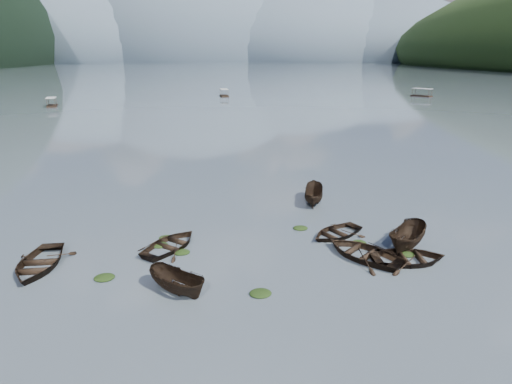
{
  "coord_description": "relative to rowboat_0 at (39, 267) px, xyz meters",
  "views": [
    {
      "loc": [
        -2.29,
        -16.54,
        11.81
      ],
      "look_at": [
        0.0,
        12.0,
        2.0
      ],
      "focal_mm": 28.0,
      "sensor_mm": 36.0,
      "label": 1
    }
  ],
  "objects": [
    {
      "name": "ground_plane",
      "position": [
        13.37,
        -5.18,
        0.0
      ],
      "size": [
        2400.0,
        2400.0,
        0.0
      ],
      "primitive_type": "plane",
      "color": "#48525B"
    },
    {
      "name": "haze_mtn_a",
      "position": [
        -246.63,
        894.82,
        0.0
      ],
      "size": [
        520.0,
        520.0,
        280.0
      ],
      "primitive_type": "ellipsoid",
      "color": "#475666",
      "rests_on": "ground"
    },
    {
      "name": "haze_mtn_b",
      "position": [
        -46.63,
        894.82,
        0.0
      ],
      "size": [
        520.0,
        520.0,
        340.0
      ],
      "primitive_type": "ellipsoid",
      "color": "#475666",
      "rests_on": "ground"
    },
    {
      "name": "haze_mtn_c",
      "position": [
        153.37,
        894.82,
        0.0
      ],
      "size": [
        520.0,
        520.0,
        260.0
      ],
      "primitive_type": "ellipsoid",
      "color": "#475666",
      "rests_on": "ground"
    },
    {
      "name": "haze_mtn_d",
      "position": [
        333.37,
        894.82,
        0.0
      ],
      "size": [
        520.0,
        520.0,
        220.0
      ],
      "primitive_type": "ellipsoid",
      "color": "#475666",
      "rests_on": "ground"
    },
    {
      "name": "rowboat_0",
      "position": [
        0.0,
        0.0,
        0.0
      ],
      "size": [
        3.56,
        4.88,
        0.99
      ],
      "primitive_type": "imported",
      "rotation": [
        0.0,
        0.0,
        0.03
      ],
      "color": "black",
      "rests_on": "ground"
    },
    {
      "name": "rowboat_1",
      "position": [
        7.45,
        1.93,
        0.0
      ],
      "size": [
        5.09,
        5.37,
        0.91
      ],
      "primitive_type": "imported",
      "rotation": [
        0.0,
        0.0,
        2.51
      ],
      "color": "black",
      "rests_on": "ground"
    },
    {
      "name": "rowboat_2",
      "position": [
        8.43,
        -3.23,
        0.0
      ],
      "size": [
        3.82,
        3.55,
        1.47
      ],
      "primitive_type": "imported",
      "rotation": [
        0.0,
        0.0,
        0.87
      ],
      "color": "black",
      "rests_on": "ground"
    },
    {
      "name": "rowboat_3",
      "position": [
        19.48,
        -0.25,
        0.0
      ],
      "size": [
        5.8,
        5.91,
        1.0
      ],
      "primitive_type": "imported",
      "rotation": [
        0.0,
        0.0,
        3.87
      ],
      "color": "black",
      "rests_on": "ground"
    },
    {
      "name": "rowboat_4",
      "position": [
        21.98,
        -1.1,
        0.0
      ],
      "size": [
        4.61,
        3.34,
        0.94
      ],
      "primitive_type": "imported",
      "rotation": [
        0.0,
        0.0,
        1.55
      ],
      "color": "black",
      "rests_on": "ground"
    },
    {
      "name": "rowboat_5",
      "position": [
        22.7,
        0.75,
        0.0
      ],
      "size": [
        4.31,
        4.43,
        1.74
      ],
      "primitive_type": "imported",
      "rotation": [
        0.0,
        0.0,
        -0.75
      ],
      "color": "black",
      "rests_on": "ground"
    },
    {
      "name": "rowboat_7",
      "position": [
        18.63,
        2.92,
        0.0
      ],
      "size": [
        5.04,
        4.66,
        0.85
      ],
      "primitive_type": "imported",
      "rotation": [
        0.0,
        0.0,
        5.27
      ],
      "color": "black",
      "rests_on": "ground"
    },
    {
      "name": "rowboat_8",
      "position": [
        18.46,
        9.61,
        0.0
      ],
      "size": [
        2.51,
        4.38,
        1.59
      ],
      "primitive_type": "imported",
      "rotation": [
        0.0,
        0.0,
        2.89
      ],
      "color": "black",
      "rests_on": "ground"
    },
    {
      "name": "weed_clump_0",
      "position": [
        4.19,
        -1.59,
        0.0
      ],
      "size": [
        1.15,
        0.94,
        0.25
      ],
      "primitive_type": "ellipsoid",
      "color": "black",
      "rests_on": "ground"
    },
    {
      "name": "weed_clump_1",
      "position": [
        8.2,
        1.14,
        0.0
      ],
      "size": [
        1.06,
        0.85,
        0.23
      ],
      "primitive_type": "ellipsoid",
      "color": "black",
      "rests_on": "ground"
    },
    {
      "name": "weed_clump_2",
      "position": [
        12.75,
        -3.84,
        0.0
      ],
      "size": [
        1.17,
        0.94,
        0.25
      ],
      "primitive_type": "ellipsoid",
      "color": "black",
      "rests_on": "ground"
    },
    {
      "name": "weed_clump_3",
      "position": [
        19.82,
        1.62,
        0.0
      ],
      "size": [
        0.95,
        0.8,
        0.21
      ],
      "primitive_type": "ellipsoid",
      "color": "black",
      "rests_on": "ground"
    },
    {
      "name": "weed_clump_4",
      "position": [
        22.26,
        -0.2,
        0.0
      ],
      "size": [
        1.23,
        0.98,
        0.25
      ],
      "primitive_type": "ellipsoid",
      "color": "black",
      "rests_on": "ground"
    },
    {
      "name": "weed_clump_5",
      "position": [
        6.67,
        2.27,
        0.0
      ],
      "size": [
        1.1,
        0.89,
        0.23
      ],
      "primitive_type": "ellipsoid",
      "color": "black",
      "rests_on": "ground"
    },
    {
      "name": "weed_clump_6",
      "position": [
        6.94,
        3.4,
        0.0
      ],
      "size": [
        1.0,
        0.84,
        0.21
      ],
      "primitive_type": "ellipsoid",
      "color": "black",
      "rests_on": "ground"
    },
    {
      "name": "weed_clump_7",
      "position": [
        16.37,
        4.23,
        0.0
      ],
      "size": [
        1.07,
        0.86,
        0.23
      ],
      "primitive_type": "ellipsoid",
      "color": "black",
      "rests_on": "ground"
    },
    {
      "name": "pontoon_left",
      "position": [
        -30.87,
        81.37,
        0.0
      ],
      "size": [
        3.71,
        5.76,
        2.05
      ],
      "primitive_type": null,
      "rotation": [
        0.0,
        0.0,
        0.3
      ],
      "color": "black",
      "rests_on": "ground"
    },
    {
      "name": "pontoon_centre",
      "position": [
        11.39,
        103.83,
        0.0
      ],
      "size": [
        2.92,
        5.68,
        2.08
      ],
      "primitive_type": null,
      "rotation": [
        0.0,
        0.0,
        0.12
      ],
      "color": "black",
      "rests_on": "ground"
    },
    {
      "name": "pontoon_right",
      "position": [
        71.42,
        98.42,
        0.0
      ],
      "size": [
        5.59,
        6.24,
        2.28
      ],
      "primitive_type": null,
      "rotation": [
        0.0,
        0.0,
        0.65
      ],
      "color": "black",
      "rests_on": "ground"
    }
  ]
}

